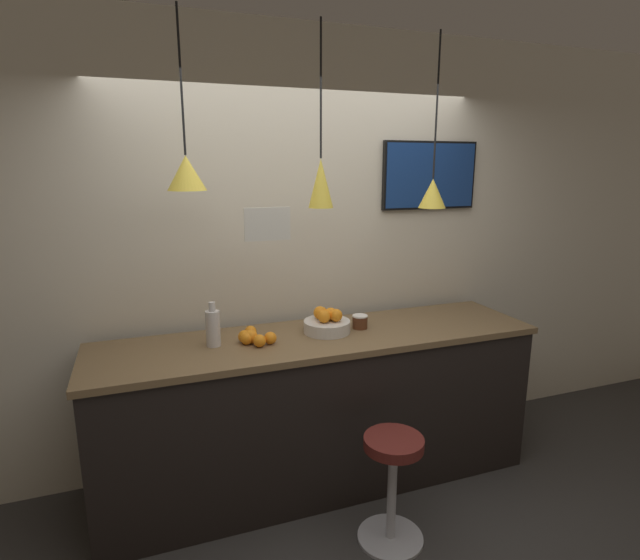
% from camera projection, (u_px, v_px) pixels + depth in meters
% --- Properties ---
extents(ground_plane, '(14.00, 14.00, 0.00)m').
position_uv_depth(ground_plane, '(369.00, 560.00, 2.62)').
color(ground_plane, '#33302D').
extents(back_wall, '(8.00, 0.06, 2.90)m').
position_uv_depth(back_wall, '(297.00, 252.00, 3.39)').
color(back_wall, beige).
rests_on(back_wall, ground_plane).
extents(service_counter, '(2.75, 0.69, 1.00)m').
position_uv_depth(service_counter, '(320.00, 409.00, 3.19)').
color(service_counter, black).
rests_on(service_counter, ground_plane).
extents(bar_stool, '(0.36, 0.36, 0.62)m').
position_uv_depth(bar_stool, '(393.00, 473.00, 2.68)').
color(bar_stool, '#B7B7BC').
rests_on(bar_stool, ground_plane).
extents(fruit_bowl, '(0.29, 0.29, 0.16)m').
position_uv_depth(fruit_bowl, '(327.00, 323.00, 3.12)').
color(fruit_bowl, beige).
rests_on(fruit_bowl, service_counter).
extents(orange_pile, '(0.21, 0.25, 0.08)m').
position_uv_depth(orange_pile, '(253.00, 337.00, 2.93)').
color(orange_pile, orange).
rests_on(orange_pile, service_counter).
extents(juice_bottle, '(0.08, 0.08, 0.26)m').
position_uv_depth(juice_bottle, '(213.00, 327.00, 2.87)').
color(juice_bottle, silver).
rests_on(juice_bottle, service_counter).
extents(spread_jar, '(0.10, 0.10, 0.09)m').
position_uv_depth(spread_jar, '(360.00, 322.00, 3.20)').
color(spread_jar, '#562D19').
rests_on(spread_jar, service_counter).
extents(pendant_lamp_left, '(0.20, 0.20, 0.91)m').
position_uv_depth(pendant_lamp_left, '(186.00, 172.00, 2.59)').
color(pendant_lamp_left, black).
extents(pendant_lamp_middle, '(0.14, 0.14, 1.02)m').
position_uv_depth(pendant_lamp_middle, '(321.00, 182.00, 2.86)').
color(pendant_lamp_middle, black).
extents(pendant_lamp_right, '(0.17, 0.17, 1.04)m').
position_uv_depth(pendant_lamp_right, '(433.00, 192.00, 3.12)').
color(pendant_lamp_right, black).
extents(mounted_tv, '(0.74, 0.04, 0.48)m').
position_uv_depth(mounted_tv, '(430.00, 175.00, 3.56)').
color(mounted_tv, black).
extents(hanging_menu_board, '(0.24, 0.01, 0.17)m').
position_uv_depth(hanging_menu_board, '(268.00, 224.00, 2.54)').
color(hanging_menu_board, silver).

